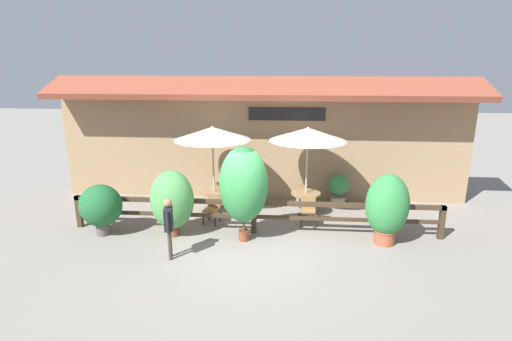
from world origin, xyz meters
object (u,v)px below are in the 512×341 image
(patio_umbrella_near, at_px, (212,134))
(potted_plant_small_flowering, at_px, (339,188))
(patio_umbrella_middle, at_px, (308,134))
(chair_middle_wallside, at_px, (306,194))
(chair_near_streetside, at_px, (212,208))
(potted_plant_broad_leaf, at_px, (387,207))
(dining_table_middle, at_px, (306,197))
(chair_middle_streetside, at_px, (308,209))
(chair_near_wallside, at_px, (219,192))
(potted_plant_tall_tropical, at_px, (101,206))
(dining_table_near, at_px, (214,196))
(potted_plant_entrance_palm, at_px, (244,185))
(pedestrian, at_px, (169,221))
(potted_plant_corner_fern, at_px, (172,200))

(patio_umbrella_near, height_order, potted_plant_small_flowering, patio_umbrella_near)
(patio_umbrella_near, xyz_separation_m, patio_umbrella_middle, (2.87, 0.09, 0.00))
(patio_umbrella_near, relative_size, chair_middle_wallside, 3.30)
(chair_near_streetside, bearing_deg, potted_plant_broad_leaf, 1.29)
(chair_near_streetside, height_order, potted_plant_broad_leaf, potted_plant_broad_leaf)
(dining_table_middle, distance_m, chair_middle_streetside, 0.74)
(chair_near_wallside, distance_m, potted_plant_small_flowering, 4.01)
(chair_middle_wallside, bearing_deg, potted_plant_tall_tropical, 32.66)
(chair_near_streetside, relative_size, chair_near_wallside, 1.00)
(patio_umbrella_near, height_order, dining_table_near, patio_umbrella_near)
(patio_umbrella_near, distance_m, potted_plant_small_flowering, 4.64)
(chair_near_wallside, distance_m, potted_plant_entrance_palm, 3.02)
(chair_near_streetside, bearing_deg, pedestrian, -91.70)
(potted_plant_corner_fern, bearing_deg, dining_table_near, 64.25)
(potted_plant_corner_fern, bearing_deg, potted_plant_tall_tropical, -177.86)
(potted_plant_entrance_palm, relative_size, potted_plant_tall_tropical, 1.80)
(pedestrian, bearing_deg, patio_umbrella_middle, 120.19)
(chair_middle_streetside, bearing_deg, chair_near_wallside, 159.96)
(patio_umbrella_near, xyz_separation_m, chair_near_streetside, (0.07, -0.73, -2.11))
(potted_plant_broad_leaf, xyz_separation_m, potted_plant_small_flowering, (-0.88, 2.93, -0.44))
(potted_plant_entrance_palm, distance_m, potted_plant_corner_fern, 2.05)
(dining_table_middle, bearing_deg, potted_plant_corner_fern, -153.90)
(dining_table_middle, distance_m, potted_plant_small_flowering, 1.58)
(patio_umbrella_near, bearing_deg, patio_umbrella_middle, 1.70)
(chair_near_wallside, height_order, potted_plant_broad_leaf, potted_plant_broad_leaf)
(chair_near_wallside, bearing_deg, chair_near_streetside, 96.59)
(patio_umbrella_near, bearing_deg, potted_plant_small_flowering, 16.26)
(chair_near_wallside, distance_m, potted_plant_tall_tropical, 3.84)
(chair_near_streetside, xyz_separation_m, potted_plant_corner_fern, (-0.91, -1.00, 0.57))
(potted_plant_broad_leaf, relative_size, potted_plant_small_flowering, 1.83)
(chair_near_wallside, bearing_deg, chair_middle_wallside, -173.06)
(dining_table_near, bearing_deg, dining_table_middle, 1.70)
(patio_umbrella_near, xyz_separation_m, potted_plant_tall_tropical, (-2.84, -1.81, -1.76))
(pedestrian, bearing_deg, potted_plant_broad_leaf, 91.03)
(potted_plant_corner_fern, height_order, potted_plant_broad_leaf, potted_plant_broad_leaf)
(dining_table_middle, relative_size, potted_plant_small_flowering, 0.87)
(potted_plant_entrance_palm, distance_m, pedestrian, 2.14)
(patio_umbrella_near, bearing_deg, chair_near_wallside, 87.23)
(patio_umbrella_near, distance_m, dining_table_near, 1.99)
(chair_middle_wallside, bearing_deg, potted_plant_broad_leaf, 136.03)
(chair_middle_streetside, bearing_deg, dining_table_near, 172.87)
(dining_table_near, distance_m, potted_plant_corner_fern, 1.97)
(chair_near_streetside, height_order, pedestrian, pedestrian)
(patio_umbrella_middle, bearing_deg, dining_table_middle, 90.00)
(potted_plant_tall_tropical, height_order, potted_plant_small_flowering, potted_plant_tall_tropical)
(chair_near_wallside, relative_size, chair_middle_streetside, 1.00)
(chair_near_streetside, xyz_separation_m, patio_umbrella_middle, (2.80, 0.81, 2.11))
(dining_table_near, height_order, potted_plant_entrance_palm, potted_plant_entrance_palm)
(chair_near_streetside, distance_m, chair_near_wallside, 1.45)
(dining_table_near, relative_size, chair_middle_streetside, 1.06)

